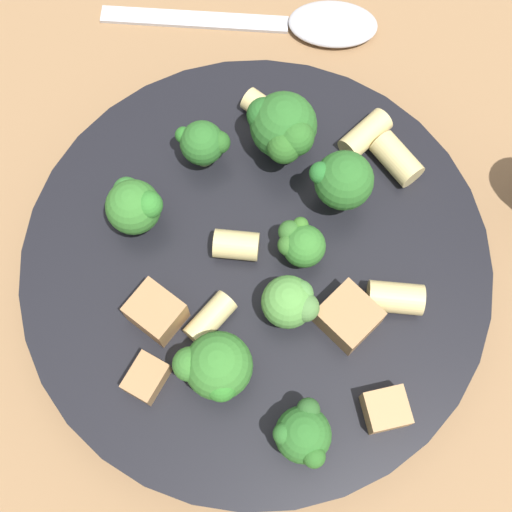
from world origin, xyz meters
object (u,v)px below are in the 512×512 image
rigatoni_1 (397,159)px  broccoli_floret_1 (344,180)px  rigatoni_2 (395,298)px  broccoli_floret_3 (203,143)px  chicken_chunk_2 (386,410)px  spoon (296,23)px  pasta_bowl (256,269)px  chicken_chunk_3 (348,317)px  chicken_chunk_1 (154,309)px  broccoli_floret_6 (135,206)px  rigatoni_5 (236,245)px  rigatoni_0 (365,135)px  broccoli_floret_5 (216,367)px  rigatoni_4 (210,319)px  broccoli_floret_0 (287,304)px  broccoli_floret_7 (301,245)px  broccoli_floret_4 (283,128)px  broccoli_floret_2 (303,434)px  chicken_chunk_0 (146,378)px  rigatoni_3 (262,108)px

rigatoni_1 → broccoli_floret_1: bearing=-88.2°
rigatoni_2 → broccoli_floret_3: bearing=-160.7°
broccoli_floret_1 → broccoli_floret_3: size_ratio=1.37×
chicken_chunk_2 → spoon: 0.26m
pasta_bowl → broccoli_floret_1: 0.07m
pasta_bowl → broccoli_floret_3: size_ratio=8.38×
chicken_chunk_3 → pasta_bowl: bearing=-155.5°
broccoli_floret_1 → chicken_chunk_1: 0.12m
broccoli_floret_6 → rigatoni_5: (0.04, 0.04, -0.01)m
chicken_chunk_2 → rigatoni_0: bearing=150.1°
pasta_bowl → chicken_chunk_1: 0.06m
broccoli_floret_6 → rigatoni_5: size_ratio=1.43×
rigatoni_1 → chicken_chunk_3: chicken_chunk_3 is taller
broccoli_floret_1 → broccoli_floret_5: 0.12m
rigatoni_1 → rigatoni_4: bearing=-79.2°
broccoli_floret_6 → rigatoni_4: size_ratio=1.22×
broccoli_floret_0 → chicken_chunk_1: 0.07m
rigatoni_5 → spoon: rigatoni_5 is taller
rigatoni_4 → broccoli_floret_3: bearing=152.4°
broccoli_floret_7 → rigatoni_0: bearing=120.3°
broccoli_floret_0 → broccoli_floret_4: broccoli_floret_4 is taller
broccoli_floret_6 → chicken_chunk_1: size_ratio=1.34×
broccoli_floret_3 → broccoli_floret_7: bearing=11.3°
pasta_bowl → rigatoni_0: (-0.03, 0.09, 0.02)m
spoon → rigatoni_1: bearing=-6.6°
broccoli_floret_6 → broccoli_floret_3: bearing=106.5°
broccoli_floret_2 → spoon: 0.27m
broccoli_floret_7 → chicken_chunk_1: (-0.01, -0.08, -0.01)m
pasta_bowl → rigatoni_2: 0.08m
chicken_chunk_0 → spoon: bearing=130.1°
broccoli_floret_5 → broccoli_floret_1: bearing=115.4°
broccoli_floret_6 → broccoli_floret_0: bearing=25.3°
broccoli_floret_7 → rigatoni_4: (0.01, -0.06, -0.01)m
broccoli_floret_0 → rigatoni_0: broccoli_floret_0 is taller
broccoli_floret_2 → chicken_chunk_3: bearing=126.2°
rigatoni_5 → rigatoni_4: bearing=-49.0°
broccoli_floret_5 → chicken_chunk_2: bearing=46.5°
chicken_chunk_3 → broccoli_floret_0: bearing=-128.7°
broccoli_floret_4 → rigatoni_5: bearing=-53.2°
rigatoni_4 → chicken_chunk_0: (0.01, -0.04, 0.00)m
pasta_bowl → rigatoni_4: 0.04m
broccoli_floret_1 → broccoli_floret_7: broccoli_floret_1 is taller
pasta_bowl → broccoli_floret_5: bearing=-48.4°
chicken_chunk_0 → broccoli_floret_2: bearing=38.9°
rigatoni_2 → rigatoni_5: 0.09m
broccoli_floret_7 → chicken_chunk_0: 0.10m
rigatoni_2 → rigatoni_3: rigatoni_2 is taller
broccoli_floret_3 → spoon: 0.13m
broccoli_floret_5 → rigatoni_1: broccoli_floret_5 is taller
broccoli_floret_5 → chicken_chunk_1: 0.05m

